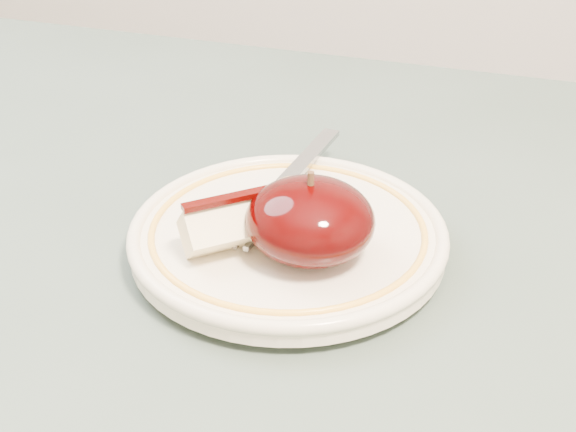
% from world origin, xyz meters
% --- Properties ---
extents(plate, '(0.20, 0.20, 0.02)m').
position_xyz_m(plate, '(0.03, 0.09, 0.76)').
color(plate, beige).
rests_on(plate, table).
extents(apple_half, '(0.08, 0.07, 0.06)m').
position_xyz_m(apple_half, '(0.05, 0.06, 0.79)').
color(apple_half, black).
rests_on(apple_half, plate).
extents(apple_wedge, '(0.08, 0.08, 0.04)m').
position_xyz_m(apple_wedge, '(0.01, 0.06, 0.79)').
color(apple_wedge, beige).
rests_on(apple_wedge, plate).
extents(fork, '(0.04, 0.17, 0.00)m').
position_xyz_m(fork, '(0.01, 0.13, 0.77)').
color(fork, gray).
rests_on(fork, plate).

